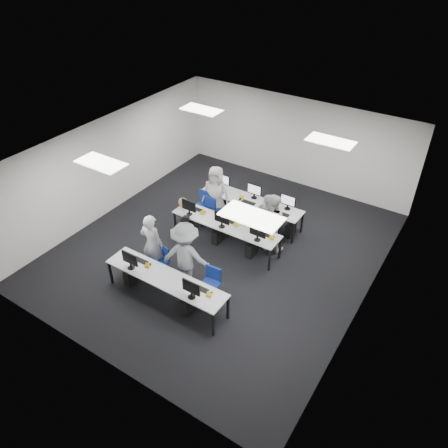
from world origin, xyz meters
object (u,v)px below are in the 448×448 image
Objects in this scene: desk_mid at (225,225)px; chair_1 at (210,290)px; chair_2 at (202,212)px; student_2 at (216,194)px; chair_0 at (159,267)px; chair_3 at (236,226)px; student_0 at (152,244)px; student_3 at (267,219)px; chair_4 at (268,237)px; photographer at (186,256)px; chair_5 at (214,212)px; desk_front at (165,279)px; chair_6 at (236,222)px; chair_7 at (268,234)px; student_1 at (271,222)px.

desk_mid is 3.66× the size of chair_1.
chair_2 is (-1.24, 0.62, -0.38)m from desk_mid.
student_2 reaches higher than desk_mid.
chair_3 is (0.70, 2.62, -0.02)m from chair_0.
desk_mid is 1.44m from chair_2.
student_0 is 3.22m from student_3.
photographer is (-0.94, -2.53, 0.66)m from chair_4.
photographer is at bearing -55.56° from chair_2.
photographer is (1.33, -2.52, 0.63)m from chair_2.
chair_3 is 0.92× the size of chair_5.
chair_1 is 2.75m from chair_3.
desk_front is at bearing -26.96° from chair_0.
chair_0 is at bearing -132.22° from chair_4.
chair_3 is (1.21, -0.01, -0.04)m from chair_2.
student_2 reaches higher than chair_0.
chair_4 is at bearing -16.46° from chair_6.
chair_1 is at bearing -98.42° from chair_7.
desk_mid is at bearing -103.33° from chair_3.
chair_1 is 3.49m from student_2.
student_2 reaches higher than chair_4.
chair_0 is 1.02× the size of chair_4.
student_2 is (-0.94, 0.95, 0.20)m from desk_mid.
student_0 reaches higher than desk_mid.
desk_mid is 1.15m from student_3.
student_0 reaches higher than chair_0.
desk_mid is 1.35m from student_2.
chair_2 is at bearing -134.31° from chair_5.
student_2 is at bearing 106.11° from chair_0.
chair_3 is 2.61m from photographer.
chair_4 is at bearing -66.81° from chair_7.
student_2 is 1.86m from student_3.
desk_front is at bearing 65.30° from photographer.
photographer is (-1.01, -2.48, 0.08)m from student_1.
chair_7 is 2.85m from photographer.
chair_3 is at bearing -33.70° from student_2.
student_1 is at bearing 27.74° from desk_mid.
chair_0 is 1.06m from photographer.
chair_7 is at bearing 73.86° from desk_front.
student_1 is at bearing -1.27° from chair_5.
chair_7 is at bearing -126.14° from photographer.
desk_mid is at bearing -125.14° from student_0.
student_1 reaches higher than chair_6.
chair_2 reaches higher than chair_0.
student_1 reaches higher than chair_3.
chair_1 is 2.92m from chair_6.
student_0 is 3.24m from student_1.
student_3 is 2.73m from photographer.
photographer reaches higher than desk_front.
student_2 is at bearing 134.83° from desk_mid.
desk_mid is at bearing -156.82° from chair_4.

